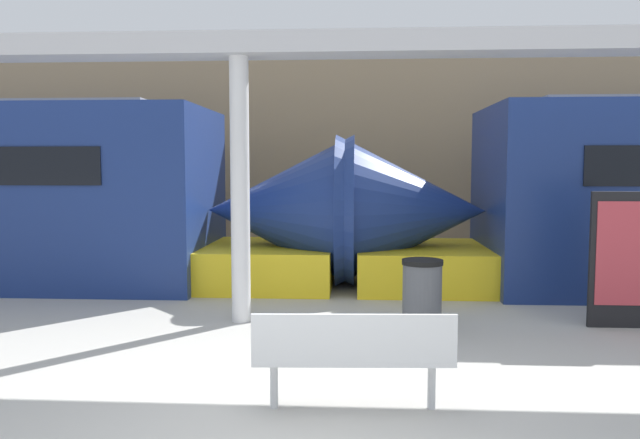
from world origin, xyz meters
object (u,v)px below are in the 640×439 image
at_px(support_column_near, 240,191).
at_px(trash_bin, 422,296).
at_px(poster_board, 626,259).
at_px(bench_near, 353,352).

bearing_deg(support_column_near, trash_bin, -11.52).
bearing_deg(trash_bin, support_column_near, 168.48).
xyz_separation_m(trash_bin, poster_board, (2.65, 0.45, 0.42)).
bearing_deg(bench_near, poster_board, 37.96).
relative_size(bench_near, support_column_near, 0.49).
bearing_deg(bench_near, support_column_near, 113.85).
distance_m(bench_near, trash_bin, 2.70).
bearing_deg(support_column_near, poster_board, -0.42).
distance_m(bench_near, support_column_near, 3.62).
height_order(bench_near, trash_bin, trash_bin).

